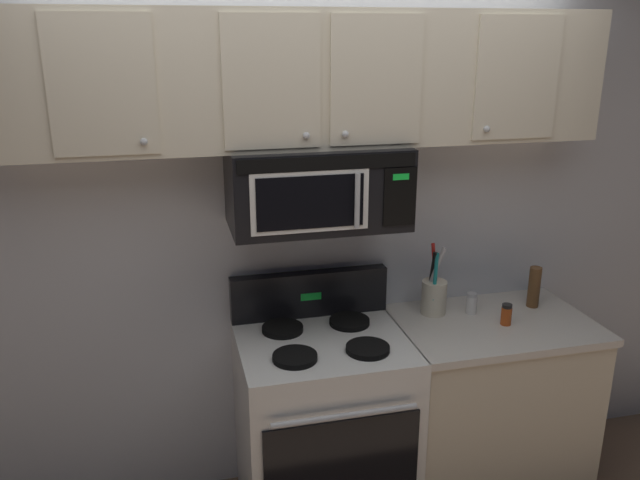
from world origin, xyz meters
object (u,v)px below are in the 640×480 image
object	(u,v)px
stove_range	(323,424)
over_range_microwave	(317,187)
salt_shaker	(472,303)
pepper_mill	(534,287)
spice_jar	(506,314)
utensil_crock_cream	(434,294)

from	to	relation	value
stove_range	over_range_microwave	xyz separation A→B (m)	(-0.00, 0.12, 1.11)
over_range_microwave	salt_shaker	world-z (taller)	over_range_microwave
over_range_microwave	pepper_mill	xyz separation A→B (m)	(1.11, -0.00, -0.57)
salt_shaker	stove_range	bearing A→B (deg)	-171.84
stove_range	salt_shaker	world-z (taller)	stove_range
stove_range	over_range_microwave	distance (m)	1.11
pepper_mill	spice_jar	world-z (taller)	pepper_mill
utensil_crock_cream	salt_shaker	size ratio (longest dim) A/B	3.33
pepper_mill	spice_jar	distance (m)	0.29
utensil_crock_cream	spice_jar	distance (m)	0.35
stove_range	spice_jar	distance (m)	1.00
salt_shaker	pepper_mill	world-z (taller)	pepper_mill
pepper_mill	salt_shaker	bearing A→B (deg)	-179.29
stove_range	salt_shaker	xyz separation A→B (m)	(0.77, 0.11, 0.48)
utensil_crock_cream	pepper_mill	size ratio (longest dim) A/B	1.70
utensil_crock_cream	salt_shaker	distance (m)	0.19
utensil_crock_cream	spice_jar	world-z (taller)	utensil_crock_cream
utensil_crock_cream	pepper_mill	world-z (taller)	utensil_crock_cream
over_range_microwave	salt_shaker	distance (m)	0.99
over_range_microwave	utensil_crock_cream	distance (m)	0.83
utensil_crock_cream	stove_range	bearing A→B (deg)	-165.12
stove_range	utensil_crock_cream	xyz separation A→B (m)	(0.59, 0.16, 0.53)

